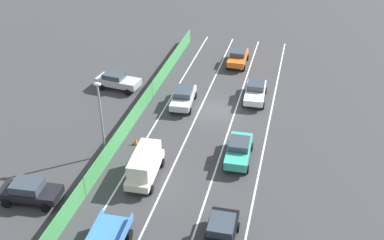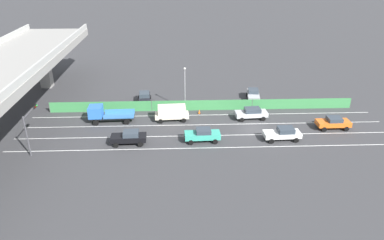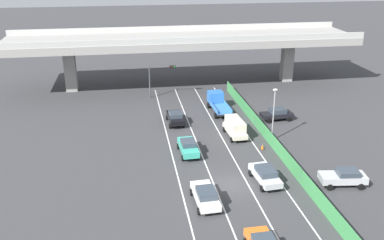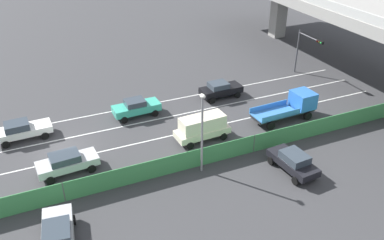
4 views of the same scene
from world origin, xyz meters
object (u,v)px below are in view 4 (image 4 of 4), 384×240
object	(u,v)px
traffic_light	(307,46)
parked_wagon_silver	(58,233)
car_van_cream	(202,127)
car_sedan_silver	(67,162)
car_taxi_teal	(136,107)
parked_sedan_dark	(293,161)
street_lamp	(202,125)
car_sedan_black	(220,89)
flatbed_truck_blue	(293,105)
car_sedan_white	(22,130)
traffic_cone	(168,161)

from	to	relation	value
traffic_light	parked_wagon_silver	bearing A→B (deg)	-62.90
car_van_cream	car_sedan_silver	xyz separation A→B (m)	(0.08, -11.30, -0.35)
car_van_cream	car_taxi_teal	bearing A→B (deg)	-148.30
parked_sedan_dark	car_taxi_teal	bearing A→B (deg)	-147.90
car_sedan_silver	street_lamp	bearing A→B (deg)	67.21
traffic_light	car_sedan_black	bearing A→B (deg)	-84.96
car_taxi_teal	flatbed_truck_blue	xyz separation A→B (m)	(6.19, 13.38, 0.33)
flatbed_truck_blue	street_lamp	distance (m)	12.43
flatbed_truck_blue	parked_sedan_dark	world-z (taller)	flatbed_truck_blue
car_sedan_white	traffic_light	bearing A→B (deg)	92.47
flatbed_truck_blue	parked_sedan_dark	bearing A→B (deg)	-35.94
parked_wagon_silver	traffic_light	world-z (taller)	traffic_light
car_sedan_silver	traffic_cone	distance (m)	7.63
car_sedan_silver	car_sedan_black	size ratio (longest dim) A/B	1.06
traffic_light	car_sedan_white	bearing A→B (deg)	-87.53
car_sedan_white	car_sedan_silver	size ratio (longest dim) A/B	1.02
traffic_cone	flatbed_truck_blue	bearing A→B (deg)	99.91
car_sedan_black	car_taxi_teal	xyz separation A→B (m)	(0.33, -9.11, -0.00)
car_sedan_white	traffic_cone	world-z (taller)	car_sedan_white
car_sedan_black	traffic_cone	size ratio (longest dim) A/B	7.08
car_sedan_silver	street_lamp	world-z (taller)	street_lamp
traffic_cone	parked_sedan_dark	bearing A→B (deg)	60.81
car_van_cream	car_sedan_silver	distance (m)	11.30
parked_wagon_silver	traffic_light	distance (m)	33.04
car_sedan_white	car_van_cream	xyz separation A→B (m)	(6.34, 14.07, 0.36)
car_sedan_silver	car_taxi_teal	distance (m)	9.78
car_sedan_white	flatbed_truck_blue	xyz separation A→B (m)	(6.19, 23.54, 0.35)
street_lamp	traffic_light	bearing A→B (deg)	122.53
parked_wagon_silver	flatbed_truck_blue	bearing A→B (deg)	108.49
car_taxi_teal	traffic_light	distance (m)	20.51
parked_wagon_silver	street_lamp	bearing A→B (deg)	106.81
car_sedan_white	car_taxi_teal	world-z (taller)	car_taxi_teal
car_sedan_white	parked_sedan_dark	size ratio (longest dim) A/B	1.08
car_sedan_silver	car_taxi_teal	size ratio (longest dim) A/B	1.03
car_sedan_silver	parked_wagon_silver	xyz separation A→B (m)	(7.26, -1.65, 0.01)
car_sedan_silver	car_van_cream	bearing A→B (deg)	90.40
car_sedan_white	traffic_light	size ratio (longest dim) A/B	0.93
parked_sedan_dark	street_lamp	world-z (taller)	street_lamp
car_taxi_teal	parked_wagon_silver	size ratio (longest dim) A/B	0.99
car_sedan_white	car_sedan_black	world-z (taller)	car_sedan_black
flatbed_truck_blue	street_lamp	size ratio (longest dim) A/B	0.96
traffic_cone	parked_wagon_silver	bearing A→B (deg)	-60.13
traffic_light	street_lamp	world-z (taller)	street_lamp
car_sedan_white	car_taxi_teal	bearing A→B (deg)	90.00
parked_wagon_silver	traffic_cone	size ratio (longest dim) A/B	7.35
car_sedan_black	car_taxi_teal	distance (m)	9.11
car_sedan_silver	car_taxi_teal	bearing A→B (deg)	131.04
parked_wagon_silver	parked_sedan_dark	size ratio (longest dim) A/B	1.05
car_taxi_teal	flatbed_truck_blue	world-z (taller)	flatbed_truck_blue
car_van_cream	parked_wagon_silver	distance (m)	14.89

